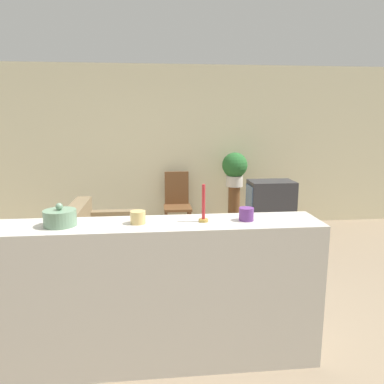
{
  "coord_description": "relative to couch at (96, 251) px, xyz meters",
  "views": [
    {
      "loc": [
        0.02,
        -2.91,
        1.84
      ],
      "look_at": [
        0.53,
        2.05,
        0.85
      ],
      "focal_mm": 35.0,
      "sensor_mm": 36.0,
      "label": 1
    }
  ],
  "objects": [
    {
      "name": "wooden_chair",
      "position": [
        1.08,
        1.63,
        0.24
      ],
      "size": [
        0.44,
        0.44,
        0.97
      ],
      "color": "brown",
      "rests_on": "ground_plane"
    },
    {
      "name": "tv_stand",
      "position": [
        2.4,
        0.8,
        -0.06
      ],
      "size": [
        0.73,
        0.55,
        0.41
      ],
      "color": "brown",
      "rests_on": "ground_plane"
    },
    {
      "name": "television",
      "position": [
        2.39,
        0.8,
        0.42
      ],
      "size": [
        0.65,
        0.44,
        0.54
      ],
      "color": "#333338",
      "rests_on": "tv_stand"
    },
    {
      "name": "candle_jar",
      "position": [
        0.59,
        -1.76,
        0.88
      ],
      "size": [
        0.11,
        0.11,
        0.09
      ],
      "color": "tan",
      "rests_on": "foreground_counter"
    },
    {
      "name": "ground_plane",
      "position": [
        0.69,
        -1.46,
        -0.27
      ],
      "size": [
        14.0,
        14.0,
        0.0
      ],
      "primitive_type": "plane",
      "color": "gray"
    },
    {
      "name": "plant_stand",
      "position": [
        2.03,
        1.6,
        0.1
      ],
      "size": [
        0.19,
        0.19,
        0.73
      ],
      "color": "brown",
      "rests_on": "ground_plane"
    },
    {
      "name": "wall_back",
      "position": [
        0.69,
        1.97,
        1.08
      ],
      "size": [
        9.0,
        0.06,
        2.7
      ],
      "color": "beige",
      "rests_on": "ground_plane"
    },
    {
      "name": "couch",
      "position": [
        0.0,
        0.0,
        0.0
      ],
      "size": [
        0.85,
        1.94,
        0.75
      ],
      "color": "#847051",
      "rests_on": "ground_plane"
    },
    {
      "name": "decorative_bowl",
      "position": [
        0.05,
        -1.76,
        0.89
      ],
      "size": [
        0.23,
        0.23,
        0.16
      ],
      "color": "gray",
      "rests_on": "foreground_counter"
    },
    {
      "name": "coffee_tin",
      "position": [
        1.38,
        -1.76,
        0.88
      ],
      "size": [
        0.11,
        0.11,
        0.1
      ],
      "color": "#66337F",
      "rests_on": "foreground_counter"
    },
    {
      "name": "foreground_counter",
      "position": [
        0.69,
        -1.76,
        0.28
      ],
      "size": [
        2.47,
        0.44,
        1.1
      ],
      "color": "beige",
      "rests_on": "ground_plane"
    },
    {
      "name": "potted_plant",
      "position": [
        2.03,
        1.6,
        0.78
      ],
      "size": [
        0.41,
        0.41,
        0.56
      ],
      "color": "white",
      "rests_on": "plant_stand"
    },
    {
      "name": "candlestick",
      "position": [
        1.06,
        -1.76,
        0.93
      ],
      "size": [
        0.07,
        0.07,
        0.28
      ],
      "color": "#B7933D",
      "rests_on": "foreground_counter"
    }
  ]
}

